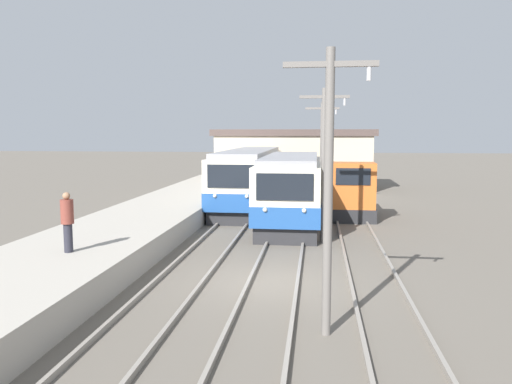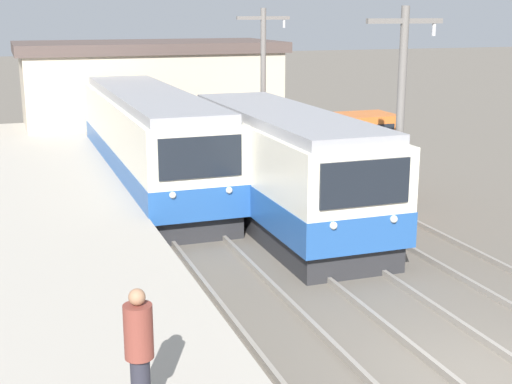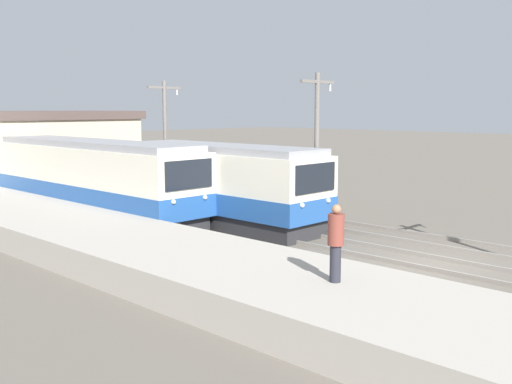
% 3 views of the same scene
% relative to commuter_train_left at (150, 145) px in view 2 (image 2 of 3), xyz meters
% --- Properties ---
extents(ground_plane, '(200.00, 200.00, 0.00)m').
position_rel_commuter_train_left_xyz_m(ground_plane, '(2.60, -15.30, -1.62)').
color(ground_plane, '#665E54').
extents(track_center, '(1.54, 60.00, 0.14)m').
position_rel_commuter_train_left_xyz_m(track_center, '(2.80, -15.30, -1.55)').
color(track_center, gray).
rests_on(track_center, ground).
extents(commuter_train_left, '(2.84, 13.61, 3.47)m').
position_rel_commuter_train_left_xyz_m(commuter_train_left, '(0.00, 0.00, 0.00)').
color(commuter_train_left, '#28282B').
rests_on(commuter_train_left, ground).
extents(commuter_train_center, '(2.84, 10.19, 3.39)m').
position_rel_commuter_train_left_xyz_m(commuter_train_center, '(2.80, -5.50, -0.04)').
color(commuter_train_center, '#28282B').
rests_on(commuter_train_center, ground).
extents(shunting_locomotive, '(2.40, 4.85, 3.00)m').
position_rel_commuter_train_left_xyz_m(shunting_locomotive, '(5.80, -3.04, -0.42)').
color(shunting_locomotive, '#28282B').
rests_on(shunting_locomotive, ground).
extents(catenary_mast_mid, '(2.00, 0.20, 6.27)m').
position_rel_commuter_train_left_xyz_m(catenary_mast_mid, '(4.31, -9.40, 1.82)').
color(catenary_mast_mid, slate).
rests_on(catenary_mast_mid, ground).
extents(catenary_mast_far, '(2.00, 0.20, 6.27)m').
position_rel_commuter_train_left_xyz_m(catenary_mast_far, '(4.31, 0.23, 1.82)').
color(catenary_mast_far, slate).
rests_on(catenary_mast_far, ground).
extents(person_on_platform, '(0.38, 0.38, 1.82)m').
position_rel_commuter_train_left_xyz_m(person_on_platform, '(-3.34, -15.96, 0.28)').
color(person_on_platform, '#282833').
rests_on(person_on_platform, platform_left).
extents(station_building, '(12.60, 6.30, 4.74)m').
position_rel_commuter_train_left_xyz_m(station_building, '(2.17, 10.70, 0.77)').
color(station_building, beige).
rests_on(station_building, ground).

